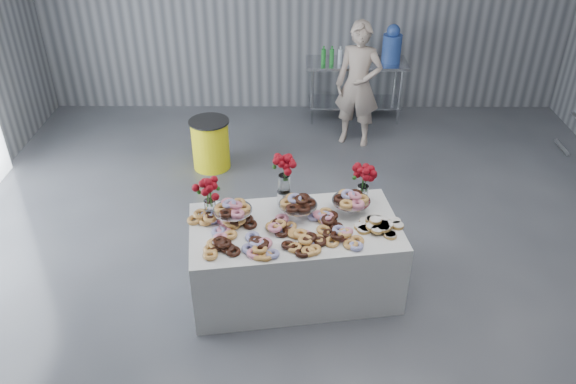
% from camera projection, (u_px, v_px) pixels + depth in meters
% --- Properties ---
extents(ground, '(9.00, 9.00, 0.00)m').
position_uv_depth(ground, '(312.00, 300.00, 5.34)').
color(ground, '#3D4046').
rests_on(ground, ground).
extents(room_walls, '(8.04, 9.04, 4.02)m').
position_uv_depth(room_walls, '(282.00, 19.00, 3.98)').
color(room_walls, gray).
rests_on(room_walls, ground).
extents(display_table, '(2.02, 1.26, 0.75)m').
position_uv_depth(display_table, '(295.00, 258.00, 5.29)').
color(display_table, silver).
rests_on(display_table, ground).
extents(prep_table, '(1.50, 0.60, 0.90)m').
position_uv_depth(prep_table, '(355.00, 80.00, 8.46)').
color(prep_table, silver).
rests_on(prep_table, ground).
extents(donut_mounds, '(1.90, 1.05, 0.09)m').
position_uv_depth(donut_mounds, '(295.00, 225.00, 5.02)').
color(donut_mounds, '#E4AB53').
rests_on(donut_mounds, display_table).
extents(cake_stand_left, '(0.36, 0.36, 0.17)m').
position_uv_depth(cake_stand_left, '(232.00, 209.00, 5.07)').
color(cake_stand_left, silver).
rests_on(cake_stand_left, display_table).
extents(cake_stand_mid, '(0.36, 0.36, 0.17)m').
position_uv_depth(cake_stand_mid, '(298.00, 203.00, 5.14)').
color(cake_stand_mid, silver).
rests_on(cake_stand_mid, display_table).
extents(cake_stand_right, '(0.36, 0.36, 0.17)m').
position_uv_depth(cake_stand_right, '(351.00, 199.00, 5.20)').
color(cake_stand_right, silver).
rests_on(cake_stand_right, display_table).
extents(danish_pile, '(0.48, 0.48, 0.11)m').
position_uv_depth(danish_pile, '(380.00, 224.00, 5.02)').
color(danish_pile, white).
rests_on(danish_pile, display_table).
extents(bouquet_left, '(0.26, 0.26, 0.42)m').
position_uv_depth(bouquet_left, '(209.00, 190.00, 5.05)').
color(bouquet_left, white).
rests_on(bouquet_left, display_table).
extents(bouquet_right, '(0.26, 0.26, 0.42)m').
position_uv_depth(bouquet_right, '(364.00, 175.00, 5.26)').
color(bouquet_right, white).
rests_on(bouquet_right, display_table).
extents(bouquet_center, '(0.26, 0.26, 0.57)m').
position_uv_depth(bouquet_center, '(284.00, 171.00, 5.17)').
color(bouquet_center, silver).
rests_on(bouquet_center, display_table).
extents(water_jug, '(0.28, 0.28, 0.55)m').
position_uv_depth(water_jug, '(392.00, 45.00, 8.17)').
color(water_jug, blue).
rests_on(water_jug, prep_table).
extents(drink_bottles, '(0.54, 0.08, 0.27)m').
position_uv_depth(drink_bottles, '(336.00, 55.00, 8.15)').
color(drink_bottles, '#268C33').
rests_on(drink_bottles, prep_table).
extents(person, '(0.73, 0.60, 1.73)m').
position_uv_depth(person, '(358.00, 85.00, 7.63)').
color(person, '#CC8C93').
rests_on(person, ground).
extents(trash_barrel, '(0.52, 0.52, 0.67)m').
position_uv_depth(trash_barrel, '(211.00, 144.00, 7.31)').
color(trash_barrel, '#FFF215').
rests_on(trash_barrel, ground).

